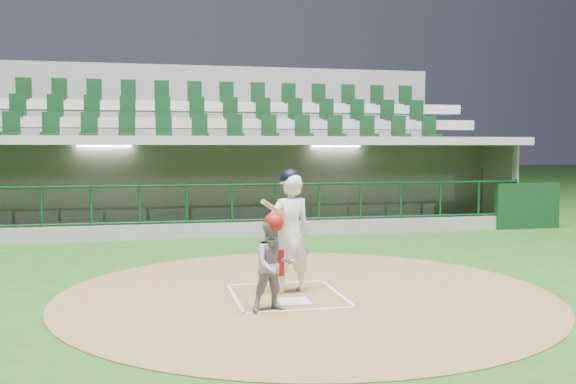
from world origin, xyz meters
TOP-DOWN VIEW (x-y plane):
  - ground at (0.00, 0.00)m, footprint 120.00×120.00m
  - dirt_circle at (0.30, -0.20)m, footprint 7.20×7.20m
  - home_plate at (0.00, -0.70)m, footprint 0.43×0.43m
  - batter_box_chalk at (0.00, -0.30)m, footprint 1.55×1.80m
  - dugout_structure at (0.13, 7.81)m, footprint 16.40×3.70m
  - seating_deck at (0.00, 10.91)m, footprint 17.00×6.72m
  - batter at (0.08, -0.09)m, footprint 0.89×0.91m
  - catcher at (-0.35, -1.10)m, footprint 0.65×0.55m

SIDE VIEW (x-z plane):
  - ground at x=0.00m, z-range 0.00..0.00m
  - dirt_circle at x=0.30m, z-range 0.00..0.01m
  - batter_box_chalk at x=0.00m, z-range 0.01..0.02m
  - home_plate at x=0.00m, z-range 0.01..0.03m
  - catcher at x=-0.35m, z-range 0.00..1.29m
  - batter at x=0.08m, z-range 0.01..1.83m
  - dugout_structure at x=0.13m, z-range -0.53..2.47m
  - seating_deck at x=0.00m, z-range -1.15..4.00m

